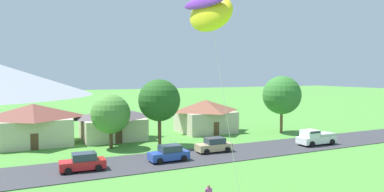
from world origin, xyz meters
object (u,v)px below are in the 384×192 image
(tree_near_left, at_px, (159,100))
(pickup_truck_white_west_side, at_px, (316,137))
(parked_car_tan_mid_east, at_px, (214,145))
(kite_flyer_with_kite, at_px, (210,16))
(house_right_center, at_px, (113,122))
(tree_left_of_center, at_px, (111,114))
(tree_center, at_px, (282,95))
(house_left_center, at_px, (205,115))
(house_leftmost, at_px, (33,124))
(parked_car_red_west_end, at_px, (83,162))
(parked_car_blue_mid_west, at_px, (169,154))

(tree_near_left, height_order, pickup_truck_white_west_side, tree_near_left)
(parked_car_tan_mid_east, distance_m, kite_flyer_with_kite, 24.58)
(house_right_center, height_order, tree_left_of_center, tree_left_of_center)
(tree_left_of_center, distance_m, pickup_truck_white_west_side, 26.34)
(tree_center, relative_size, kite_flyer_with_kite, 0.66)
(house_left_center, distance_m, tree_left_of_center, 17.57)
(house_leftmost, xyz_separation_m, kite_flyer_with_kite, (8.16, -32.98, 9.56))
(house_right_center, bearing_deg, tree_center, -13.64)
(house_left_center, relative_size, tree_near_left, 1.02)
(tree_left_of_center, xyz_separation_m, parked_car_red_west_end, (-4.71, -9.03, -3.44))
(tree_center, bearing_deg, kite_flyer_with_kite, -135.91)
(parked_car_blue_mid_west, relative_size, kite_flyer_with_kite, 0.31)
(house_right_center, height_order, pickup_truck_white_west_side, house_right_center)
(house_left_center, distance_m, parked_car_blue_mid_west, 19.68)
(house_leftmost, distance_m, tree_left_of_center, 10.99)
(parked_car_tan_mid_east, height_order, pickup_truck_white_west_side, pickup_truck_white_west_side)
(parked_car_red_west_end, distance_m, kite_flyer_with_kite, 21.18)
(house_right_center, bearing_deg, kite_flyer_with_kite, -93.63)
(house_left_center, height_order, house_right_center, house_left_center)
(tree_center, height_order, parked_car_blue_mid_west, tree_center)
(tree_near_left, distance_m, tree_left_of_center, 6.25)
(tree_near_left, xyz_separation_m, pickup_truck_white_west_side, (18.46, -8.12, -4.85))
(tree_center, height_order, pickup_truck_white_west_side, tree_center)
(house_leftmost, bearing_deg, parked_car_red_west_end, -76.13)
(tree_near_left, height_order, kite_flyer_with_kite, kite_flyer_with_kite)
(house_leftmost, distance_m, house_right_center, 10.24)
(parked_car_blue_mid_west, distance_m, kite_flyer_with_kite, 21.10)
(parked_car_red_west_end, xyz_separation_m, pickup_truck_white_west_side, (29.04, -0.53, 0.19))
(house_leftmost, height_order, parked_car_red_west_end, house_leftmost)
(tree_center, height_order, parked_car_tan_mid_east, tree_center)
(house_leftmost, relative_size, house_right_center, 1.11)
(house_left_center, bearing_deg, tree_left_of_center, -159.83)
(house_left_center, relative_size, parked_car_tan_mid_east, 2.05)
(house_right_center, distance_m, tree_near_left, 9.33)
(tree_left_of_center, xyz_separation_m, tree_center, (26.74, 0.02, 1.63))
(pickup_truck_white_west_side, bearing_deg, house_leftmost, 153.74)
(parked_car_red_west_end, bearing_deg, pickup_truck_white_west_side, -1.05)
(house_right_center, distance_m, tree_left_of_center, 6.60)
(tree_center, distance_m, parked_car_blue_mid_west, 25.00)
(tree_center, distance_m, parked_car_tan_mid_east, 18.65)
(house_leftmost, height_order, parked_car_tan_mid_east, house_leftmost)
(house_leftmost, xyz_separation_m, tree_near_left, (14.45, -8.12, 3.12))
(house_left_center, xyz_separation_m, house_right_center, (-14.79, 0.07, -0.24))
(house_right_center, xyz_separation_m, tree_left_of_center, (-1.63, -6.11, 1.90))
(tree_left_of_center, relative_size, parked_car_red_west_end, 1.58)
(parked_car_tan_mid_east, distance_m, pickup_truck_white_west_side, 14.06)
(house_left_center, bearing_deg, house_right_center, 179.72)
(tree_center, distance_m, pickup_truck_white_west_side, 11.01)
(parked_car_blue_mid_west, bearing_deg, tree_left_of_center, 113.82)
(parked_car_blue_mid_west, distance_m, pickup_truck_white_west_side, 20.29)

